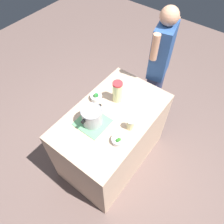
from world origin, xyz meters
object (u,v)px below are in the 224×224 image
Objects in this scene: mason_jar at (130,125)px; broccoli_bowl_center at (118,140)px; person_cook at (158,69)px; lemonade_pitcher at (117,92)px; broccoli_bowl_front at (96,97)px; cooking_pot at (92,116)px.

broccoli_bowl_center is at bearing 179.60° from mason_jar.
person_cook is (0.93, 0.21, -0.03)m from mason_jar.
mason_jar is at bearing -167.17° from person_cook.
broccoli_bowl_front is at bearing 125.49° from lemonade_pitcher.
mason_jar reaches higher than broccoli_bowl_center.
mason_jar is 0.07× the size of person_cook.
lemonade_pitcher is (0.41, -0.01, 0.02)m from cooking_pot.
cooking_pot is 2.18× the size of broccoli_bowl_front.
person_cook reaches higher than broccoli_bowl_front.
cooking_pot is 0.39m from mason_jar.
mason_jar is at bearing -100.18° from broccoli_bowl_front.
cooking_pot is at bearing 178.16° from lemonade_pitcher.
lemonade_pitcher is 1.99× the size of broccoli_bowl_front.
cooking_pot reaches higher than broccoli_bowl_front.
mason_jar is at bearing -124.85° from lemonade_pitcher.
broccoli_bowl_front is at bearing 159.75° from person_cook.
broccoli_bowl_center is at bearing -142.85° from lemonade_pitcher.
lemonade_pitcher is at bearing 37.15° from broccoli_bowl_center.
person_cook is at bearing -9.54° from lemonade_pitcher.
broccoli_bowl_center is (-0.20, 0.00, -0.03)m from mason_jar.
broccoli_bowl_center is 1.15m from person_cook.
broccoli_bowl_center is at bearing -119.79° from broccoli_bowl_front.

